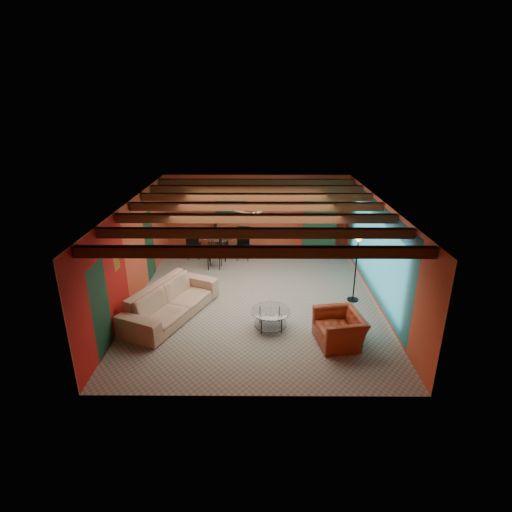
{
  "coord_description": "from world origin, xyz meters",
  "views": [
    {
      "loc": [
        0.06,
        -9.97,
        5.08
      ],
      "look_at": [
        0.0,
        0.2,
        1.15
      ],
      "focal_mm": 28.16,
      "sensor_mm": 36.0,
      "label": 1
    }
  ],
  "objects_px": {
    "armoire": "(319,225)",
    "potted_plant": "(321,191)",
    "sofa": "(171,301)",
    "vase": "(218,225)",
    "floor_lamp": "(356,268)",
    "armchair": "(339,329)",
    "coffee_table": "(271,319)",
    "dining_table": "(218,243)"
  },
  "relations": [
    {
      "from": "dining_table",
      "to": "floor_lamp",
      "type": "height_order",
      "value": "floor_lamp"
    },
    {
      "from": "vase",
      "to": "armoire",
      "type": "bearing_deg",
      "value": 12.56
    },
    {
      "from": "floor_lamp",
      "to": "vase",
      "type": "height_order",
      "value": "floor_lamp"
    },
    {
      "from": "dining_table",
      "to": "armchair",
      "type": "bearing_deg",
      "value": -58.29
    },
    {
      "from": "armchair",
      "to": "dining_table",
      "type": "distance_m",
      "value": 6.05
    },
    {
      "from": "coffee_table",
      "to": "vase",
      "type": "relative_size",
      "value": 4.76
    },
    {
      "from": "sofa",
      "to": "armoire",
      "type": "distance_m",
      "value": 6.44
    },
    {
      "from": "dining_table",
      "to": "floor_lamp",
      "type": "bearing_deg",
      "value": -37.86
    },
    {
      "from": "armchair",
      "to": "coffee_table",
      "type": "distance_m",
      "value": 1.64
    },
    {
      "from": "armchair",
      "to": "vase",
      "type": "xyz_separation_m",
      "value": [
        -3.18,
        5.14,
        0.87
      ]
    },
    {
      "from": "armchair",
      "to": "floor_lamp",
      "type": "height_order",
      "value": "floor_lamp"
    },
    {
      "from": "floor_lamp",
      "to": "dining_table",
      "type": "bearing_deg",
      "value": 142.14
    },
    {
      "from": "coffee_table",
      "to": "floor_lamp",
      "type": "relative_size",
      "value": 0.49
    },
    {
      "from": "vase",
      "to": "sofa",
      "type": "bearing_deg",
      "value": -101.53
    },
    {
      "from": "sofa",
      "to": "vase",
      "type": "bearing_deg",
      "value": 12.39
    },
    {
      "from": "dining_table",
      "to": "potted_plant",
      "type": "height_order",
      "value": "potted_plant"
    },
    {
      "from": "armchair",
      "to": "vase",
      "type": "bearing_deg",
      "value": -157.9
    },
    {
      "from": "dining_table",
      "to": "armoire",
      "type": "height_order",
      "value": "armoire"
    },
    {
      "from": "sofa",
      "to": "potted_plant",
      "type": "xyz_separation_m",
      "value": [
        4.32,
        4.75,
        1.78
      ]
    },
    {
      "from": "sofa",
      "to": "dining_table",
      "type": "relative_size",
      "value": 1.31
    },
    {
      "from": "sofa",
      "to": "floor_lamp",
      "type": "relative_size",
      "value": 1.5
    },
    {
      "from": "armchair",
      "to": "dining_table",
      "type": "xyz_separation_m",
      "value": [
        -3.18,
        5.14,
        0.21
      ]
    },
    {
      "from": "floor_lamp",
      "to": "potted_plant",
      "type": "height_order",
      "value": "potted_plant"
    },
    {
      "from": "coffee_table",
      "to": "dining_table",
      "type": "relative_size",
      "value": 0.43
    },
    {
      "from": "armoire",
      "to": "potted_plant",
      "type": "relative_size",
      "value": 3.9
    },
    {
      "from": "coffee_table",
      "to": "vase",
      "type": "bearing_deg",
      "value": 110.13
    },
    {
      "from": "sofa",
      "to": "armoire",
      "type": "xyz_separation_m",
      "value": [
        4.32,
        4.75,
        0.56
      ]
    },
    {
      "from": "sofa",
      "to": "dining_table",
      "type": "distance_m",
      "value": 4.06
    },
    {
      "from": "coffee_table",
      "to": "potted_plant",
      "type": "distance_m",
      "value": 5.95
    },
    {
      "from": "armoire",
      "to": "potted_plant",
      "type": "bearing_deg",
      "value": 0.0
    },
    {
      "from": "sofa",
      "to": "dining_table",
      "type": "xyz_separation_m",
      "value": [
        0.81,
        3.97,
        0.15
      ]
    },
    {
      "from": "sofa",
      "to": "vase",
      "type": "distance_m",
      "value": 4.13
    },
    {
      "from": "potted_plant",
      "to": "vase",
      "type": "xyz_separation_m",
      "value": [
        -3.5,
        -0.78,
        -0.97
      ]
    },
    {
      "from": "vase",
      "to": "floor_lamp",
      "type": "bearing_deg",
      "value": -37.86
    },
    {
      "from": "armoire",
      "to": "floor_lamp",
      "type": "bearing_deg",
      "value": -71.69
    },
    {
      "from": "coffee_table",
      "to": "sofa",
      "type": "bearing_deg",
      "value": 167.26
    },
    {
      "from": "floor_lamp",
      "to": "armchair",
      "type": "bearing_deg",
      "value": -110.63
    },
    {
      "from": "coffee_table",
      "to": "potted_plant",
      "type": "bearing_deg",
      "value": 70.86
    },
    {
      "from": "armoire",
      "to": "potted_plant",
      "type": "distance_m",
      "value": 1.22
    },
    {
      "from": "vase",
      "to": "armchair",
      "type": "bearing_deg",
      "value": -58.29
    },
    {
      "from": "coffee_table",
      "to": "potted_plant",
      "type": "relative_size",
      "value": 1.88
    },
    {
      "from": "coffee_table",
      "to": "armoire",
      "type": "height_order",
      "value": "armoire"
    }
  ]
}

